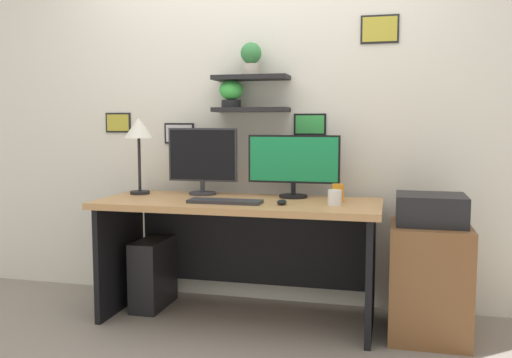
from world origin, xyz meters
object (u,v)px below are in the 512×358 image
at_px(keyboard, 225,201).
at_px(drawer_cabinet, 428,280).
at_px(desk_lamp, 139,133).
at_px(computer_tower_left, 153,273).
at_px(monitor_left, 203,159).
at_px(desk, 241,232).
at_px(monitor_right, 294,163).
at_px(printer, 431,209).
at_px(coffee_mug, 335,198).
at_px(water_cup, 338,193).
at_px(computer_mouse, 282,202).

bearing_deg(keyboard, drawer_cabinet, 6.23).
xyz_separation_m(desk_lamp, computer_tower_left, (0.11, -0.05, -0.93)).
bearing_deg(monitor_left, keyboard, -53.16).
relative_size(desk, keyboard, 3.93).
relative_size(monitor_right, keyboard, 1.34).
distance_m(desk, printer, 1.15).
height_order(monitor_right, drawer_cabinet, monitor_right).
distance_m(monitor_left, drawer_cabinet, 1.60).
distance_m(monitor_right, printer, 0.89).
xyz_separation_m(coffee_mug, printer, (0.53, 0.06, -0.06)).
bearing_deg(drawer_cabinet, water_cup, 172.78).
xyz_separation_m(computer_mouse, printer, (0.84, 0.11, -0.03)).
distance_m(desk_lamp, computer_tower_left, 0.94).
height_order(desk_lamp, printer, desk_lamp).
relative_size(desk_lamp, computer_tower_left, 1.11).
bearing_deg(drawer_cabinet, monitor_right, 165.14).
bearing_deg(desk_lamp, computer_tower_left, -23.38).
bearing_deg(computer_mouse, monitor_right, 88.28).
height_order(drawer_cabinet, computer_tower_left, drawer_cabinet).
height_order(monitor_right, printer, monitor_right).
height_order(monitor_left, water_cup, monitor_left).
xyz_separation_m(monitor_left, water_cup, (0.91, -0.15, -0.18)).
bearing_deg(monitor_right, keyboard, -135.23).
bearing_deg(monitor_left, computer_tower_left, -157.61).
bearing_deg(monitor_right, drawer_cabinet, -14.86).
distance_m(desk, desk_lamp, 0.95).
xyz_separation_m(monitor_right, drawer_cabinet, (0.83, -0.22, -0.64)).
relative_size(computer_mouse, coffee_mug, 1.00).
distance_m(coffee_mug, water_cup, 0.13).
xyz_separation_m(keyboard, computer_tower_left, (-0.57, 0.22, -0.53)).
relative_size(water_cup, drawer_cabinet, 0.17).
height_order(monitor_left, keyboard, monitor_left).
bearing_deg(computer_mouse, keyboard, -177.58).
bearing_deg(desk, monitor_left, 152.20).
xyz_separation_m(desk, monitor_right, (0.31, 0.16, 0.43)).
relative_size(monitor_right, computer_tower_left, 1.29).
relative_size(monitor_left, coffee_mug, 5.23).
bearing_deg(desk_lamp, coffee_mug, -8.70).
height_order(printer, computer_tower_left, printer).
bearing_deg(water_cup, computer_mouse, -149.43).
relative_size(monitor_right, desk_lamp, 1.16).
bearing_deg(printer, keyboard, -173.77).
bearing_deg(computer_tower_left, drawer_cabinet, -2.99).
distance_m(monitor_left, monitor_right, 0.61).
height_order(water_cup, drawer_cabinet, water_cup).
relative_size(drawer_cabinet, computer_tower_left, 1.43).
xyz_separation_m(keyboard, water_cup, (0.65, 0.20, 0.05)).
distance_m(coffee_mug, printer, 0.54).
xyz_separation_m(monitor_right, computer_mouse, (-0.01, -0.33, -0.21)).
height_order(desk, water_cup, water_cup).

